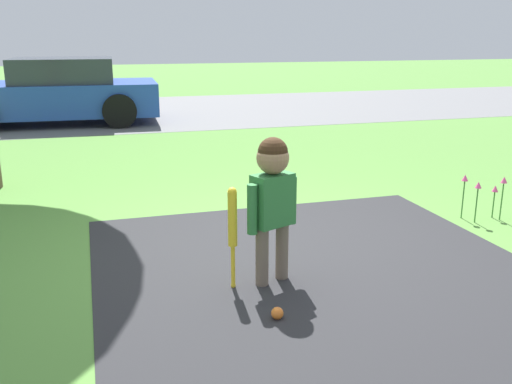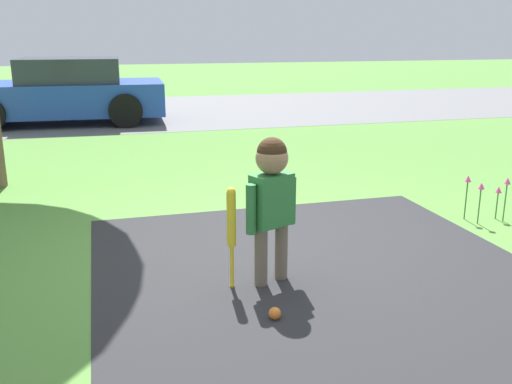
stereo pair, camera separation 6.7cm
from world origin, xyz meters
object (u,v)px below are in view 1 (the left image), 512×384
Objects in this scene: child at (273,190)px; parked_car at (57,93)px; sports_ball at (277,313)px; baseball_bat at (233,224)px.

parked_car reaches higher than child.
sports_ball is at bearing 102.83° from parked_car.
parked_car is (-1.58, 8.86, 0.56)m from sports_ball.
child is 8.49m from parked_car.
child is 13.43× the size of sports_ball.
sports_ball is (0.15, -0.52, -0.43)m from baseball_bat.
child is 0.26× the size of parked_car.
baseball_bat is at bearing 161.59° from child.
parked_car is at bearing 100.14° from sports_ball.
child is at bearing 75.49° from sports_ball.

